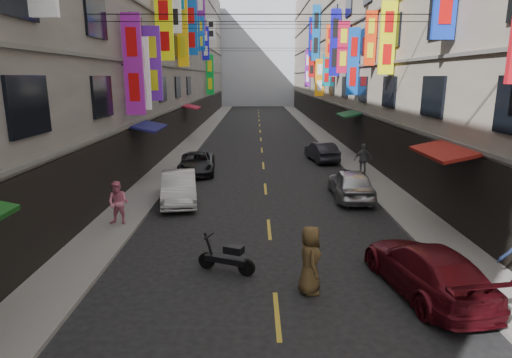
{
  "coord_description": "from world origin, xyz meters",
  "views": [
    {
      "loc": [
        -0.53,
        2.74,
        5.59
      ],
      "look_at": [
        -0.51,
        11.32,
        3.55
      ],
      "focal_mm": 30.0,
      "sensor_mm": 36.0,
      "label": 1
    }
  ],
  "objects_px": {
    "car_left_far": "(197,163)",
    "pedestrian_crossing": "(310,260)",
    "car_right_far": "(322,152)",
    "pedestrian_rfar": "(363,159)",
    "car_right_mid": "(351,184)",
    "scooter_far_right": "(344,179)",
    "scooter_crossing": "(227,258)",
    "car_right_near": "(426,269)",
    "car_left_mid": "(179,187)",
    "pedestrian_lfar": "(118,203)"
  },
  "relations": [
    {
      "from": "car_right_mid",
      "to": "car_right_near",
      "type": "bearing_deg",
      "value": 91.39
    },
    {
      "from": "scooter_crossing",
      "to": "pedestrian_crossing",
      "type": "bearing_deg",
      "value": -95.83
    },
    {
      "from": "scooter_far_right",
      "to": "pedestrian_rfar",
      "type": "relative_size",
      "value": 0.99
    },
    {
      "from": "scooter_far_right",
      "to": "pedestrian_crossing",
      "type": "distance_m",
      "value": 11.59
    },
    {
      "from": "scooter_crossing",
      "to": "car_right_mid",
      "type": "height_order",
      "value": "car_right_mid"
    },
    {
      "from": "car_right_mid",
      "to": "pedestrian_crossing",
      "type": "relative_size",
      "value": 2.28
    },
    {
      "from": "car_left_far",
      "to": "pedestrian_crossing",
      "type": "xyz_separation_m",
      "value": [
        4.91,
        -14.53,
        0.31
      ]
    },
    {
      "from": "pedestrian_rfar",
      "to": "pedestrian_crossing",
      "type": "bearing_deg",
      "value": 62.66
    },
    {
      "from": "pedestrian_rfar",
      "to": "pedestrian_crossing",
      "type": "distance_m",
      "value": 14.42
    },
    {
      "from": "scooter_far_right",
      "to": "car_right_far",
      "type": "distance_m",
      "value": 7.15
    },
    {
      "from": "scooter_crossing",
      "to": "car_right_near",
      "type": "bearing_deg",
      "value": -80.27
    },
    {
      "from": "car_right_near",
      "to": "pedestrian_rfar",
      "type": "relative_size",
      "value": 2.53
    },
    {
      "from": "car_left_far",
      "to": "scooter_crossing",
      "type": "bearing_deg",
      "value": -83.26
    },
    {
      "from": "scooter_crossing",
      "to": "car_left_mid",
      "type": "bearing_deg",
      "value": 42.38
    },
    {
      "from": "scooter_crossing",
      "to": "car_left_far",
      "type": "height_order",
      "value": "car_left_far"
    },
    {
      "from": "scooter_crossing",
      "to": "car_left_far",
      "type": "bearing_deg",
      "value": 33.46
    },
    {
      "from": "scooter_crossing",
      "to": "pedestrian_rfar",
      "type": "bearing_deg",
      "value": -7.24
    },
    {
      "from": "scooter_far_right",
      "to": "pedestrian_lfar",
      "type": "height_order",
      "value": "pedestrian_lfar"
    },
    {
      "from": "car_right_far",
      "to": "pedestrian_rfar",
      "type": "height_order",
      "value": "pedestrian_rfar"
    },
    {
      "from": "scooter_far_right",
      "to": "car_right_near",
      "type": "distance_m",
      "value": 11.12
    },
    {
      "from": "pedestrian_lfar",
      "to": "car_right_mid",
      "type": "bearing_deg",
      "value": 30.87
    },
    {
      "from": "pedestrian_crossing",
      "to": "car_right_far",
      "type": "bearing_deg",
      "value": -13.43
    },
    {
      "from": "scooter_crossing",
      "to": "pedestrian_rfar",
      "type": "height_order",
      "value": "pedestrian_rfar"
    },
    {
      "from": "pedestrian_rfar",
      "to": "pedestrian_crossing",
      "type": "relative_size",
      "value": 0.98
    },
    {
      "from": "pedestrian_rfar",
      "to": "car_right_near",
      "type": "bearing_deg",
      "value": 74.92
    },
    {
      "from": "car_left_mid",
      "to": "car_right_near",
      "type": "distance_m",
      "value": 11.6
    },
    {
      "from": "car_right_far",
      "to": "pedestrian_lfar",
      "type": "height_order",
      "value": "pedestrian_lfar"
    },
    {
      "from": "scooter_far_right",
      "to": "car_right_far",
      "type": "xyz_separation_m",
      "value": [
        -0.08,
        7.15,
        0.21
      ]
    },
    {
      "from": "car_right_mid",
      "to": "pedestrian_rfar",
      "type": "distance_m",
      "value": 4.86
    },
    {
      "from": "scooter_far_right",
      "to": "pedestrian_crossing",
      "type": "bearing_deg",
      "value": 83.34
    },
    {
      "from": "car_left_far",
      "to": "pedestrian_lfar",
      "type": "xyz_separation_m",
      "value": [
        -1.72,
        -9.4,
        0.34
      ]
    },
    {
      "from": "scooter_far_right",
      "to": "pedestrian_rfar",
      "type": "bearing_deg",
      "value": -113.41
    },
    {
      "from": "scooter_crossing",
      "to": "pedestrian_lfar",
      "type": "height_order",
      "value": "pedestrian_lfar"
    },
    {
      "from": "car_right_near",
      "to": "car_right_far",
      "type": "xyz_separation_m",
      "value": [
        0.0,
        18.27,
        -0.01
      ]
    },
    {
      "from": "scooter_crossing",
      "to": "pedestrian_crossing",
      "type": "relative_size",
      "value": 0.92
    },
    {
      "from": "car_right_far",
      "to": "pedestrian_rfar",
      "type": "bearing_deg",
      "value": 100.7
    },
    {
      "from": "scooter_crossing",
      "to": "scooter_far_right",
      "type": "xyz_separation_m",
      "value": [
        5.43,
        9.94,
        0.0
      ]
    },
    {
      "from": "car_right_far",
      "to": "pedestrian_rfar",
      "type": "relative_size",
      "value": 2.19
    },
    {
      "from": "car_right_far",
      "to": "car_right_mid",
      "type": "bearing_deg",
      "value": 81.02
    },
    {
      "from": "pedestrian_rfar",
      "to": "scooter_crossing",
      "type": "bearing_deg",
      "value": 52.43
    },
    {
      "from": "scooter_crossing",
      "to": "pedestrian_rfar",
      "type": "relative_size",
      "value": 0.94
    },
    {
      "from": "pedestrian_crossing",
      "to": "pedestrian_lfar",
      "type": "bearing_deg",
      "value": 48.42
    },
    {
      "from": "scooter_crossing",
      "to": "car_right_far",
      "type": "distance_m",
      "value": 17.91
    },
    {
      "from": "car_right_far",
      "to": "car_left_far",
      "type": "bearing_deg",
      "value": 16.35
    },
    {
      "from": "scooter_far_right",
      "to": "pedestrian_crossing",
      "type": "xyz_separation_m",
      "value": [
        -3.16,
        -11.14,
        0.48
      ]
    },
    {
      "from": "car_right_near",
      "to": "pedestrian_lfar",
      "type": "bearing_deg",
      "value": -37.14
    },
    {
      "from": "car_right_mid",
      "to": "car_right_far",
      "type": "height_order",
      "value": "car_right_mid"
    },
    {
      "from": "pedestrian_lfar",
      "to": "pedestrian_rfar",
      "type": "bearing_deg",
      "value": 45.48
    },
    {
      "from": "car_right_near",
      "to": "car_right_far",
      "type": "height_order",
      "value": "car_right_near"
    },
    {
      "from": "car_left_far",
      "to": "pedestrian_rfar",
      "type": "height_order",
      "value": "pedestrian_rfar"
    }
  ]
}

